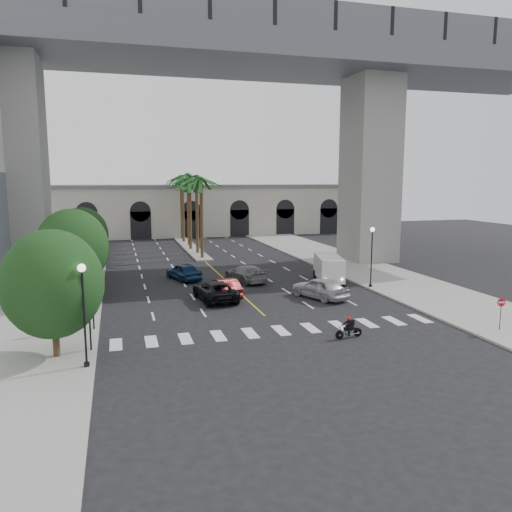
% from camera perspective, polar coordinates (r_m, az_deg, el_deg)
% --- Properties ---
extents(ground, '(140.00, 140.00, 0.00)m').
position_cam_1_polar(ground, '(33.07, 2.03, -7.76)').
color(ground, black).
rests_on(ground, ground).
extents(sidewalk_left, '(8.00, 100.00, 0.15)m').
position_cam_1_polar(sidewalk_left, '(46.45, -21.96, -3.46)').
color(sidewalk_left, gray).
rests_on(sidewalk_left, ground).
extents(sidewalk_right, '(8.00, 100.00, 0.15)m').
position_cam_1_polar(sidewalk_right, '(52.33, 12.75, -1.72)').
color(sidewalk_right, gray).
rests_on(sidewalk_right, ground).
extents(median, '(2.00, 24.00, 0.20)m').
position_cam_1_polar(median, '(69.50, -7.53, 1.00)').
color(median, gray).
rests_on(median, ground).
extents(pier_building, '(71.00, 10.50, 8.50)m').
position_cam_1_polar(pier_building, '(85.89, -9.22, 5.22)').
color(pier_building, beige).
rests_on(pier_building, ground).
extents(bridge, '(75.00, 13.00, 26.00)m').
position_cam_1_polar(bridge, '(54.57, -1.65, 18.37)').
color(bridge, gray).
rests_on(bridge, ground).
extents(palm_a, '(3.20, 3.20, 10.30)m').
position_cam_1_polar(palm_a, '(58.99, -6.30, 8.42)').
color(palm_a, '#47331E').
rests_on(palm_a, ground).
extents(palm_b, '(3.20, 3.20, 10.60)m').
position_cam_1_polar(palm_b, '(62.95, -6.82, 8.68)').
color(palm_b, '#47331E').
rests_on(palm_b, ground).
extents(palm_c, '(3.20, 3.20, 10.10)m').
position_cam_1_polar(palm_c, '(66.87, -7.61, 8.27)').
color(palm_c, '#47331E').
rests_on(palm_c, ground).
extents(palm_d, '(3.20, 3.20, 10.90)m').
position_cam_1_polar(palm_d, '(70.87, -7.80, 8.88)').
color(palm_d, '#47331E').
rests_on(palm_d, ground).
extents(palm_e, '(3.20, 3.20, 10.40)m').
position_cam_1_polar(palm_e, '(74.81, -8.42, 8.51)').
color(palm_e, '#47331E').
rests_on(palm_e, ground).
extents(palm_f, '(3.20, 3.20, 10.70)m').
position_cam_1_polar(palm_f, '(78.81, -8.58, 8.71)').
color(palm_f, '#47331E').
rests_on(palm_f, ground).
extents(street_tree_near, '(5.20, 5.20, 6.89)m').
position_cam_1_polar(street_tree_near, '(27.91, -22.23, -3.00)').
color(street_tree_near, '#382616').
rests_on(street_tree_near, ground).
extents(street_tree_mid, '(5.44, 5.44, 7.21)m').
position_cam_1_polar(street_tree_mid, '(40.66, -20.23, 0.89)').
color(street_tree_mid, '#382616').
rests_on(street_tree_mid, ground).
extents(street_tree_far, '(5.04, 5.04, 6.68)m').
position_cam_1_polar(street_tree_far, '(52.58, -19.23, 2.27)').
color(street_tree_far, '#382616').
rests_on(street_tree_far, ground).
extents(lamp_post_left_near, '(0.40, 0.40, 5.35)m').
position_cam_1_polar(lamp_post_left_near, '(25.99, -19.10, -5.48)').
color(lamp_post_left_near, black).
rests_on(lamp_post_left_near, ground).
extents(lamp_post_left_far, '(0.40, 0.40, 5.35)m').
position_cam_1_polar(lamp_post_left_far, '(46.63, -17.65, 0.73)').
color(lamp_post_left_far, black).
rests_on(lamp_post_left_far, ground).
extents(lamp_post_right, '(0.40, 0.40, 5.35)m').
position_cam_1_polar(lamp_post_right, '(44.06, 13.08, 0.47)').
color(lamp_post_right, black).
rests_on(lamp_post_right, ground).
extents(traffic_signal_near, '(0.25, 0.18, 3.65)m').
position_cam_1_polar(traffic_signal_near, '(28.58, -18.54, -5.65)').
color(traffic_signal_near, black).
rests_on(traffic_signal_near, ground).
extents(traffic_signal_far, '(0.25, 0.18, 3.65)m').
position_cam_1_polar(traffic_signal_far, '(32.47, -18.22, -3.93)').
color(traffic_signal_far, black).
rests_on(traffic_signal_far, ground).
extents(motorcycle_rider, '(1.80, 0.49, 1.30)m').
position_cam_1_polar(motorcycle_rider, '(30.62, 10.65, -8.12)').
color(motorcycle_rider, black).
rests_on(motorcycle_rider, ground).
extents(car_a, '(3.84, 5.43, 1.72)m').
position_cam_1_polar(car_a, '(40.06, 7.30, -3.62)').
color(car_a, '#AFAFB4').
rests_on(car_a, ground).
extents(car_b, '(1.99, 4.81, 1.55)m').
position_cam_1_polar(car_b, '(40.27, -3.60, -3.62)').
color(car_b, '#4F100F').
rests_on(car_b, ground).
extents(car_c, '(3.09, 5.78, 1.54)m').
position_cam_1_polar(car_c, '(39.27, -4.71, -3.96)').
color(car_c, black).
rests_on(car_c, ground).
extents(car_d, '(3.37, 5.74, 1.56)m').
position_cam_1_polar(car_d, '(46.15, -1.18, -2.00)').
color(car_d, slate).
rests_on(car_d, ground).
extents(car_e, '(3.26, 5.13, 1.63)m').
position_cam_1_polar(car_e, '(47.45, -8.26, -1.75)').
color(car_e, navy).
rests_on(car_e, ground).
extents(cargo_van, '(3.45, 5.97, 2.40)m').
position_cam_1_polar(cargo_van, '(46.54, 8.32, -1.31)').
color(cargo_van, silver).
rests_on(cargo_van, ground).
extents(pedestrian_a, '(0.60, 0.42, 1.56)m').
position_cam_1_polar(pedestrian_a, '(36.59, -20.74, -5.20)').
color(pedestrian_a, black).
rests_on(pedestrian_a, sidewalk_left).
extents(pedestrian_b, '(1.09, 0.98, 1.83)m').
position_cam_1_polar(pedestrian_b, '(36.55, -22.47, -5.10)').
color(pedestrian_b, black).
rests_on(pedestrian_b, sidewalk_left).
extents(do_not_enter_sign, '(0.52, 0.16, 2.16)m').
position_cam_1_polar(do_not_enter_sign, '(34.45, 26.21, -5.30)').
color(do_not_enter_sign, black).
rests_on(do_not_enter_sign, ground).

